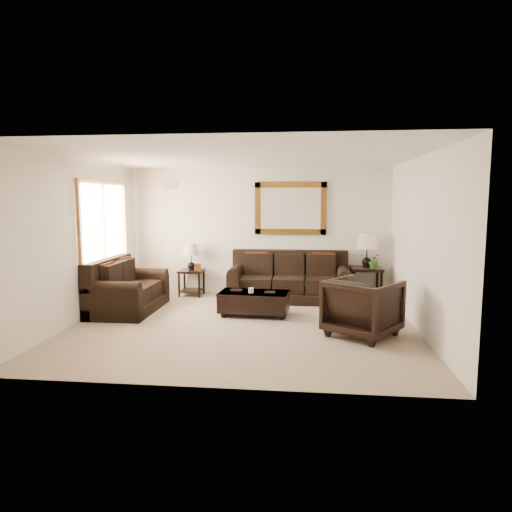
# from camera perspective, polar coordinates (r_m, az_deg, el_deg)

# --- Properties ---
(room) EXTENTS (5.51, 5.01, 2.71)m
(room) POSITION_cam_1_polar(r_m,az_deg,el_deg) (7.26, -1.67, 1.67)
(room) COLOR gray
(room) RESTS_ON ground
(window) EXTENTS (0.07, 1.96, 1.66)m
(window) POSITION_cam_1_polar(r_m,az_deg,el_deg) (8.88, -18.40, 3.59)
(window) COLOR white
(window) RESTS_ON room
(mirror) EXTENTS (1.50, 0.06, 1.10)m
(mirror) POSITION_cam_1_polar(r_m,az_deg,el_deg) (9.63, 4.33, 5.95)
(mirror) COLOR #462E0E
(mirror) RESTS_ON room
(air_vent) EXTENTS (0.25, 0.02, 0.18)m
(air_vent) POSITION_cam_1_polar(r_m,az_deg,el_deg) (10.07, -10.60, 8.75)
(air_vent) COLOR #999999
(air_vent) RESTS_ON room
(sofa) EXTENTS (2.40, 1.04, 0.98)m
(sofa) POSITION_cam_1_polar(r_m,az_deg,el_deg) (9.34, 4.15, -3.30)
(sofa) COLOR black
(sofa) RESTS_ON room
(loveseat) EXTENTS (1.02, 1.71, 0.96)m
(loveseat) POSITION_cam_1_polar(r_m,az_deg,el_deg) (8.72, -16.02, -4.31)
(loveseat) COLOR black
(loveseat) RESTS_ON room
(end_table_left) EXTENTS (0.50, 0.50, 1.10)m
(end_table_left) POSITION_cam_1_polar(r_m,az_deg,el_deg) (9.76, -8.09, -0.74)
(end_table_left) COLOR black
(end_table_left) RESTS_ON room
(end_table_right) EXTENTS (0.61, 0.61, 1.35)m
(end_table_right) POSITION_cam_1_polar(r_m,az_deg,el_deg) (9.46, 13.67, -0.13)
(end_table_right) COLOR black
(end_table_right) RESTS_ON room
(coffee_table) EXTENTS (1.27, 0.74, 0.52)m
(coffee_table) POSITION_cam_1_polar(r_m,az_deg,el_deg) (8.08, -0.23, -5.61)
(coffee_table) COLOR black
(coffee_table) RESTS_ON room
(armchair) EXTENTS (1.26, 1.25, 0.95)m
(armchair) POSITION_cam_1_polar(r_m,az_deg,el_deg) (7.02, 13.23, -5.93)
(armchair) COLOR black
(armchair) RESTS_ON floor
(potted_plant) EXTENTS (0.35, 0.37, 0.23)m
(potted_plant) POSITION_cam_1_polar(r_m,az_deg,el_deg) (9.38, 14.56, -0.80)
(potted_plant) COLOR #2B591E
(potted_plant) RESTS_ON end_table_right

